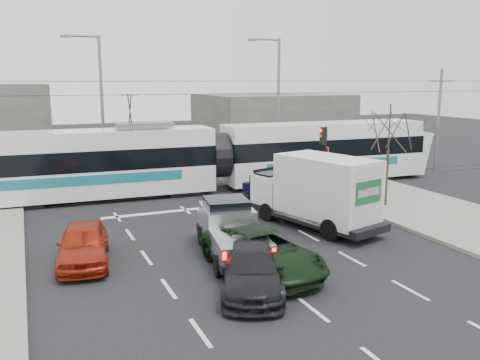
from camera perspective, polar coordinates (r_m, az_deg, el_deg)
name	(u,v)px	position (r m, az deg, el deg)	size (l,w,h in m)	color
ground	(271,241)	(20.31, 3.51, -6.81)	(120.00, 120.00, 0.00)	black
sidewalk_right	(444,215)	(25.48, 21.96, -3.71)	(6.00, 60.00, 0.15)	gray
rails	(193,191)	(29.27, -5.29, -1.22)	(60.00, 1.60, 0.03)	#33302D
building_right	(271,122)	(46.30, 3.52, 6.47)	(12.00, 10.00, 5.00)	slate
bare_tree	(389,132)	(25.73, 16.41, 5.21)	(2.40, 2.40, 5.00)	#47382B
traffic_signal	(324,145)	(28.40, 9.40, 3.89)	(0.44, 0.44, 3.60)	black
street_lamp_near	(276,97)	(35.13, 4.05, 9.26)	(2.38, 0.25, 9.00)	slate
street_lamp_far	(99,99)	(33.57, -15.58, 8.79)	(2.38, 0.25, 9.00)	slate
catenary	(192,123)	(28.70, -5.43, 6.35)	(60.00, 0.20, 7.00)	black
tram	(217,157)	(29.17, -2.61, 2.64)	(26.95, 3.83, 5.48)	white
silver_pickup	(230,229)	(18.49, -1.09, -5.51)	(2.66, 5.51, 1.92)	black
box_truck	(317,192)	(21.94, 8.63, -1.37)	(3.73, 6.60, 3.13)	black
navy_pickup	(281,191)	(24.90, 4.68, -1.23)	(3.02, 4.78, 1.89)	black
green_car	(262,252)	(16.88, 2.53, -8.06)	(2.34, 5.08, 1.41)	black
red_car	(83,244)	(18.47, -17.17, -6.85)	(1.67, 4.14, 1.41)	#99220D
dark_car	(252,269)	(15.57, 1.31, -9.97)	(1.80, 4.43, 1.29)	black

